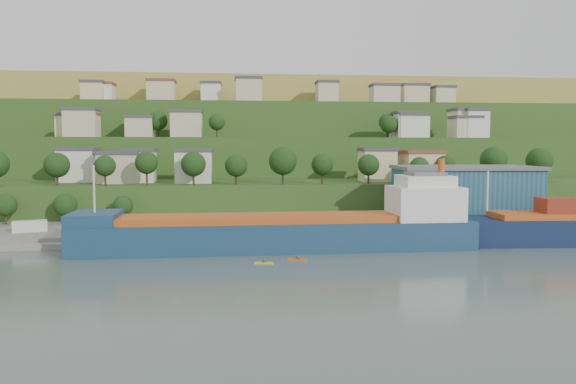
{
  "coord_description": "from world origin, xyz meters",
  "views": [
    {
      "loc": [
        -12.47,
        -93.32,
        18.93
      ],
      "look_at": [
        -0.89,
        15.0,
        10.32
      ],
      "focal_mm": 35.0,
      "sensor_mm": 36.0,
      "label": 1
    }
  ],
  "objects": [
    {
      "name": "ground",
      "position": [
        0.0,
        0.0,
        0.0
      ],
      "size": [
        500.0,
        500.0,
        0.0
      ],
      "primitive_type": "plane",
      "color": "#404E48",
      "rests_on": "ground"
    },
    {
      "name": "quay",
      "position": [
        20.0,
        28.0,
        0.0
      ],
      "size": [
        220.0,
        26.0,
        4.0
      ],
      "primitive_type": "cube",
      "color": "slate",
      "rests_on": "ground"
    },
    {
      "name": "pebble_beach",
      "position": [
        -55.0,
        22.0,
        0.0
      ],
      "size": [
        40.0,
        18.0,
        2.4
      ],
      "primitive_type": "cube",
      "color": "slate",
      "rests_on": "ground"
    },
    {
      "name": "hillside",
      "position": [
        0.01,
        168.66,
        0.09
      ],
      "size": [
        360.0,
        210.49,
        96.0
      ],
      "color": "#284719",
      "rests_on": "ground"
    },
    {
      "name": "cargo_ship_near",
      "position": [
        -1.26,
        9.71,
        3.03
      ],
      "size": [
        73.86,
        12.31,
        18.96
      ],
      "rotation": [
        0.0,
        0.0,
        0.01
      ],
      "color": "#15384F",
      "rests_on": "ground"
    },
    {
      "name": "warehouse",
      "position": [
        41.62,
        30.49,
        8.43
      ],
      "size": [
        32.44,
        21.46,
        12.8
      ],
      "rotation": [
        0.0,
        0.0,
        -0.08
      ],
      "color": "navy",
      "rests_on": "quay"
    },
    {
      "name": "caravan",
      "position": [
        -52.41,
        23.84,
        2.71
      ],
      "size": [
        7.01,
        4.59,
        3.03
      ],
      "primitive_type": "cube",
      "rotation": [
        0.0,
        0.0,
        0.32
      ],
      "color": "silver",
      "rests_on": "pebble_beach"
    },
    {
      "name": "dinghy",
      "position": [
        -42.71,
        21.04,
        1.62
      ],
      "size": [
        4.41,
        2.27,
        0.84
      ],
      "primitive_type": "cube",
      "rotation": [
        0.0,
        0.0,
        -0.17
      ],
      "color": "silver",
      "rests_on": "pebble_beach"
    },
    {
      "name": "kayak_orange",
      "position": [
        -0.92,
        -0.61,
        0.26
      ],
      "size": [
        3.46,
        1.8,
        0.87
      ],
      "rotation": [
        0.0,
        0.0,
        -0.36
      ],
      "color": "#DE5813",
      "rests_on": "ground"
    },
    {
      "name": "kayak_yellow",
      "position": [
        -6.75,
        -2.89,
        0.24
      ],
      "size": [
        3.24,
        0.98,
        0.8
      ],
      "rotation": [
        0.0,
        0.0,
        -0.13
      ],
      "color": "gold",
      "rests_on": "ground"
    }
  ]
}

